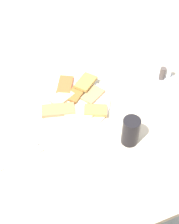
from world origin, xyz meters
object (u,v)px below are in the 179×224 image
(spoon, at_px, (21,159))
(condiment_caddy, at_px, (165,76))
(dining_table, at_px, (99,138))
(soda_can, at_px, (131,131))
(pide_platter, at_px, (75,101))
(fork, at_px, (18,152))
(paper_napkin, at_px, (20,156))

(spoon, bearing_deg, condiment_caddy, -174.35)
(spoon, distance_m, condiment_caddy, 0.74)
(dining_table, bearing_deg, soda_can, 124.40)
(pide_platter, xyz_separation_m, condiment_caddy, (-0.43, 0.01, 0.01))
(pide_platter, height_order, fork, pide_platter)
(dining_table, bearing_deg, fork, 0.71)
(dining_table, bearing_deg, spoon, 6.83)
(fork, relative_size, spoon, 0.91)
(pide_platter, xyz_separation_m, fork, (0.29, 0.16, -0.01))
(pide_platter, relative_size, condiment_caddy, 3.25)
(dining_table, relative_size, condiment_caddy, 12.14)
(dining_table, bearing_deg, condiment_caddy, -159.71)
(pide_platter, height_order, soda_can, soda_can)
(soda_can, bearing_deg, condiment_caddy, -140.27)
(dining_table, bearing_deg, paper_napkin, 3.78)
(pide_platter, xyz_separation_m, soda_can, (-0.13, 0.26, 0.05))
(paper_napkin, height_order, spoon, spoon)
(spoon, xyz_separation_m, condiment_caddy, (-0.71, -0.18, 0.02))
(dining_table, height_order, spoon, spoon)
(dining_table, relative_size, fork, 7.34)
(soda_can, height_order, spoon, soda_can)
(condiment_caddy, bearing_deg, fork, 11.41)
(paper_napkin, bearing_deg, spoon, 90.00)
(fork, relative_size, condiment_caddy, 1.65)
(spoon, relative_size, condiment_caddy, 1.81)
(fork, height_order, condiment_caddy, condiment_caddy)
(dining_table, bearing_deg, pide_platter, -71.86)
(pide_platter, xyz_separation_m, spoon, (0.29, 0.19, -0.01))
(paper_napkin, xyz_separation_m, fork, (0.00, -0.02, 0.00))
(dining_table, relative_size, soda_can, 9.69)
(fork, bearing_deg, pide_platter, -154.92)
(pide_platter, bearing_deg, soda_can, 115.53)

